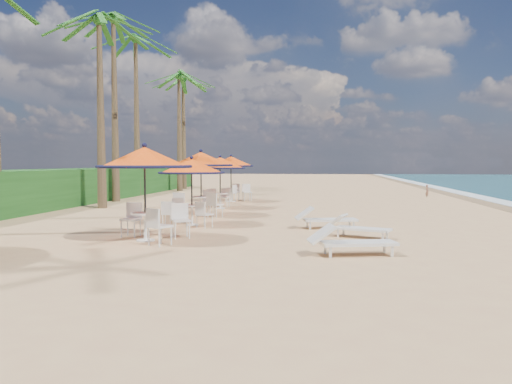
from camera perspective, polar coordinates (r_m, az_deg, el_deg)
ground at (r=12.79m, az=8.69°, el=-6.29°), size 160.00×160.00×0.00m
scrub_hedge at (r=27.11m, az=-21.59°, el=0.53°), size 3.00×40.00×1.80m
station_0 at (r=13.87m, az=-12.39°, el=2.56°), size 2.57×2.57×2.68m
station_1 at (r=17.09m, az=-7.53°, el=1.98°), size 2.27×2.27×2.37m
station_2 at (r=20.11m, az=-6.31°, el=2.85°), size 2.57×2.62×2.68m
station_3 at (r=23.28m, az=-4.16°, el=2.78°), size 2.39×2.39×2.49m
station_4 at (r=27.36m, az=-2.75°, el=2.86°), size 2.48×2.48×2.58m
lounger_near at (r=11.72m, az=10.61°, el=-5.52°), size 2.12×1.08×0.73m
lounger_mid at (r=14.57m, az=11.36°, el=-3.92°), size 1.91×1.22×0.66m
lounger_far at (r=16.35m, az=7.77°, el=-2.99°), size 2.09×1.03×0.72m
palm_3 at (r=25.19m, az=-17.49°, el=17.14°), size 5.00×5.00×8.98m
palm_4 at (r=29.34m, az=-15.99°, el=17.47°), size 5.00×5.00×10.21m
palm_5 at (r=34.02m, az=-13.59°, el=15.64°), size 5.00×5.00×10.28m
palm_6 at (r=38.40m, az=-8.81°, el=12.23°), size 5.00×5.00×8.85m
palm_7 at (r=41.56m, az=-8.32°, el=11.90°), size 5.00×5.00×9.11m
person at (r=32.54m, az=18.98°, el=0.16°), size 0.25×0.33×0.83m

